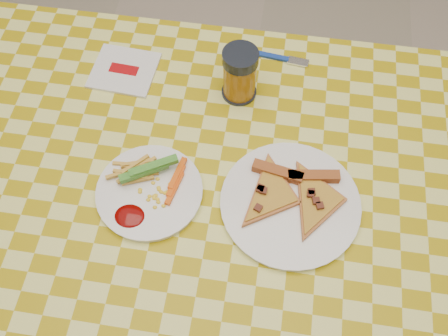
{
  "coord_description": "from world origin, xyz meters",
  "views": [
    {
      "loc": [
        0.08,
        -0.43,
        1.63
      ],
      "look_at": [
        0.01,
        0.04,
        0.78
      ],
      "focal_mm": 40.0,
      "sensor_mm": 36.0,
      "label": 1
    }
  ],
  "objects": [
    {
      "name": "napkin",
      "position": [
        -0.25,
        0.27,
        0.76
      ],
      "size": [
        0.15,
        0.14,
        0.01
      ],
      "rotation": [
        0.0,
        0.0,
        -0.07
      ],
      "color": "white",
      "rests_on": "table"
    },
    {
      "name": "plate_right",
      "position": [
        0.15,
        -0.01,
        0.76
      ],
      "size": [
        0.32,
        0.32,
        0.01
      ],
      "primitive_type": "cylinder",
      "rotation": [
        0.0,
        0.0,
        0.23
      ],
      "color": "white",
      "rests_on": "table"
    },
    {
      "name": "fork",
      "position": [
        0.09,
        0.36,
        0.76
      ],
      "size": [
        0.15,
        0.04,
        0.01
      ],
      "rotation": [
        0.0,
        0.0,
        -0.12
      ],
      "color": "#163698",
      "rests_on": "table"
    },
    {
      "name": "plate_left",
      "position": [
        -0.12,
        -0.03,
        0.76
      ],
      "size": [
        0.26,
        0.26,
        0.01
      ],
      "primitive_type": "cylinder",
      "rotation": [
        0.0,
        0.0,
        -0.36
      ],
      "color": "white",
      "rests_on": "table"
    },
    {
      "name": "pizza_slices",
      "position": [
        0.15,
        0.01,
        0.78
      ],
      "size": [
        0.24,
        0.21,
        0.02
      ],
      "color": "#B56E37",
      "rests_on": "plate_right"
    },
    {
      "name": "table",
      "position": [
        0.0,
        0.0,
        0.68
      ],
      "size": [
        1.28,
        0.88,
        0.76
      ],
      "color": "white",
      "rests_on": "ground"
    },
    {
      "name": "drink_glass",
      "position": [
        0.01,
        0.25,
        0.82
      ],
      "size": [
        0.08,
        0.08,
        0.12
      ],
      "color": "black",
      "rests_on": "table"
    },
    {
      "name": "fries_veggies",
      "position": [
        -0.13,
        -0.01,
        0.78
      ],
      "size": [
        0.17,
        0.16,
        0.04
      ],
      "color": "gold",
      "rests_on": "plate_left"
    },
    {
      "name": "ground",
      "position": [
        0.0,
        0.0,
        0.0
      ],
      "size": [
        8.0,
        8.0,
        0.0
      ],
      "primitive_type": "plane",
      "color": "beige",
      "rests_on": "ground"
    }
  ]
}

